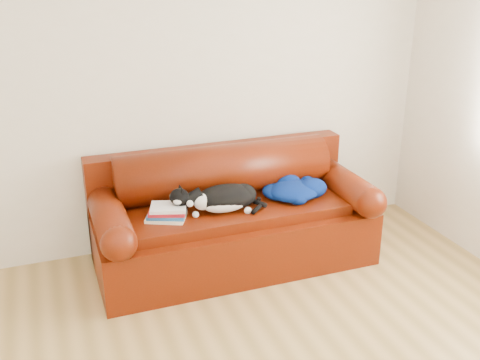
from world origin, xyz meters
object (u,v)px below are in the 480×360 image
object	(u,v)px
sofa_base	(234,234)
book_stack	(167,212)
blanket	(295,189)
cat	(225,199)

from	to	relation	value
sofa_base	book_stack	size ratio (longest dim) A/B	6.27
sofa_base	book_stack	xyz separation A→B (m)	(-0.53, -0.09, 0.31)
blanket	book_stack	bearing A→B (deg)	-177.70
sofa_base	blanket	bearing A→B (deg)	-6.27
book_stack	blanket	bearing A→B (deg)	2.30
sofa_base	cat	size ratio (longest dim) A/B	3.13
blanket	sofa_base	bearing A→B (deg)	173.73
book_stack	cat	distance (m)	0.43
cat	blanket	xyz separation A→B (m)	(0.59, 0.05, -0.03)
sofa_base	blanket	size ratio (longest dim) A/B	3.89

